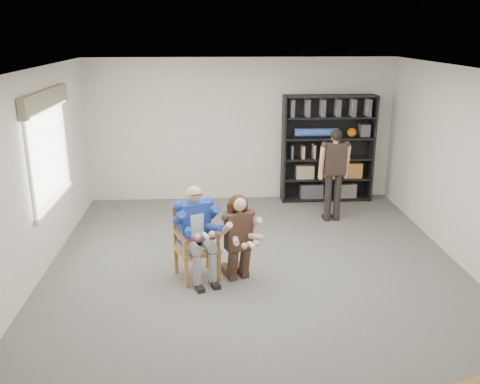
{
  "coord_description": "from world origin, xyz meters",
  "views": [
    {
      "loc": [
        -0.63,
        -6.38,
        3.29
      ],
      "look_at": [
        -0.2,
        0.6,
        1.05
      ],
      "focal_mm": 38.0,
      "sensor_mm": 36.0,
      "label": 1
    }
  ],
  "objects_px": {
    "seated_man": "(196,233)",
    "standing_man": "(334,176)",
    "kneeling_woman": "(239,239)",
    "armchair": "(197,243)",
    "bookshelf": "(328,149)"
  },
  "relations": [
    {
      "from": "seated_man",
      "to": "bookshelf",
      "type": "xyz_separation_m",
      "value": [
        2.53,
        3.24,
        0.39
      ]
    },
    {
      "from": "bookshelf",
      "to": "standing_man",
      "type": "height_order",
      "value": "bookshelf"
    },
    {
      "from": "seated_man",
      "to": "standing_man",
      "type": "height_order",
      "value": "standing_man"
    },
    {
      "from": "armchair",
      "to": "kneeling_woman",
      "type": "xyz_separation_m",
      "value": [
        0.58,
        -0.12,
        0.1
      ]
    },
    {
      "from": "kneeling_woman",
      "to": "bookshelf",
      "type": "height_order",
      "value": "bookshelf"
    },
    {
      "from": "kneeling_woman",
      "to": "standing_man",
      "type": "distance_m",
      "value": 2.84
    },
    {
      "from": "armchair",
      "to": "standing_man",
      "type": "distance_m",
      "value": 3.17
    },
    {
      "from": "kneeling_woman",
      "to": "bookshelf",
      "type": "distance_m",
      "value": 3.91
    },
    {
      "from": "seated_man",
      "to": "standing_man",
      "type": "bearing_deg",
      "value": 20.05
    },
    {
      "from": "armchair",
      "to": "standing_man",
      "type": "xyz_separation_m",
      "value": [
        2.38,
        2.06,
        0.32
      ]
    },
    {
      "from": "standing_man",
      "to": "seated_man",
      "type": "bearing_deg",
      "value": -143.88
    },
    {
      "from": "seated_man",
      "to": "kneeling_woman",
      "type": "relative_size",
      "value": 1.09
    },
    {
      "from": "armchair",
      "to": "bookshelf",
      "type": "relative_size",
      "value": 0.49
    },
    {
      "from": "armchair",
      "to": "seated_man",
      "type": "relative_size",
      "value": 0.77
    },
    {
      "from": "standing_man",
      "to": "kneeling_woman",
      "type": "bearing_deg",
      "value": -134.32
    }
  ]
}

